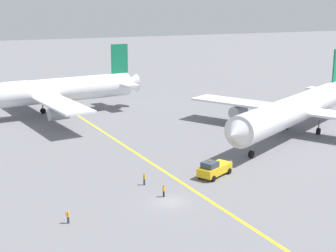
{
  "coord_description": "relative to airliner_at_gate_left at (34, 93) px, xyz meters",
  "views": [
    {
      "loc": [
        -25.92,
        -58.87,
        26.2
      ],
      "look_at": [
        10.27,
        23.99,
        4.0
      ],
      "focal_mm": 54.99,
      "sensor_mm": 36.0,
      "label": 1
    }
  ],
  "objects": [
    {
      "name": "ground_crew_wing_walker_right",
      "position": [
        7.07,
        -51.05,
        -4.84
      ],
      "size": [
        0.36,
        0.36,
        1.76
      ],
      "color": "#2D3351",
      "rests_on": "ground"
    },
    {
      "name": "airliner_being_pushed",
      "position": [
        45.27,
        -36.41,
        -0.41
      ],
      "size": [
        47.77,
        45.87,
        15.58
      ],
      "color": "silver",
      "rests_on": "ground"
    },
    {
      "name": "ground_crew_ramp_agent_by_cones",
      "position": [
        -6.1,
        -59.73,
        -4.91
      ],
      "size": [
        0.48,
        0.36,
        1.63
      ],
      "color": "#2D3351",
      "rests_on": "ground"
    },
    {
      "name": "taxiway_stripe",
      "position": [
        12.22,
        -48.34,
        -5.75
      ],
      "size": [
        7.51,
        119.82,
        0.01
      ],
      "primitive_type": "cube",
      "rotation": [
        0.0,
        0.0,
        0.06
      ],
      "color": "yellow",
      "rests_on": "ground"
    },
    {
      "name": "ground_crew_marshaller_foreground",
      "position": [
        7.83,
        -56.47,
        -4.88
      ],
      "size": [
        0.4,
        0.43,
        1.67
      ],
      "color": "black",
      "rests_on": "ground"
    },
    {
      "name": "ground_plane",
      "position": [
        7.86,
        -58.34,
        -5.76
      ],
      "size": [
        600.0,
        600.0,
        0.0
      ],
      "primitive_type": "plane",
      "color": "slate"
    },
    {
      "name": "pushback_tug",
      "position": [
        18.18,
        -51.79,
        -4.52
      ],
      "size": [
        8.93,
        5.66,
        2.91
      ],
      "color": "gold",
      "rests_on": "ground"
    },
    {
      "name": "airliner_at_gate_left",
      "position": [
        0.0,
        0.0,
        0.0
      ],
      "size": [
        53.54,
        46.48,
        15.78
      ],
      "color": "white",
      "rests_on": "ground"
    }
  ]
}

